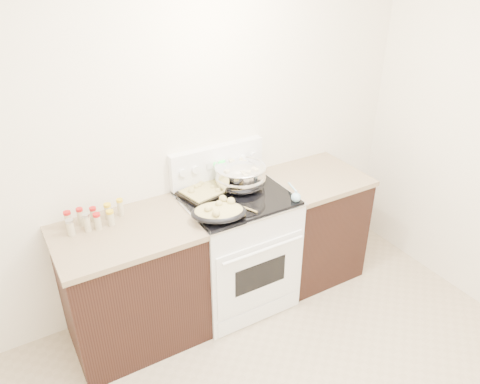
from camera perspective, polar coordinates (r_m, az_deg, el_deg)
room_shell at (r=1.82m, az=12.32°, el=-1.35°), size 4.10×3.60×2.75m
counter_left at (r=3.39m, az=-12.97°, el=-11.02°), size 0.93×0.67×0.92m
counter_right at (r=3.99m, az=8.68°, el=-3.86°), size 0.73×0.67×0.92m
kitchen_range at (r=3.62m, az=-0.44°, el=-6.72°), size 0.78×0.73×1.22m
mixing_bowl at (r=3.45m, az=0.06°, el=1.94°), size 0.40×0.40×0.23m
roasting_pan at (r=3.10m, az=-2.58°, el=-2.37°), size 0.44×0.38×0.11m
baking_sheet at (r=3.42m, az=-3.98°, el=0.24°), size 0.44×0.35×0.06m
wooden_spoon at (r=3.17m, az=0.23°, el=-2.32°), size 0.13×0.25×0.04m
blue_ladle at (r=3.33m, az=6.78°, el=-0.46°), size 0.13×0.25×0.09m
spice_jars at (r=3.20m, az=-17.52°, el=-3.00°), size 0.39×0.15×0.13m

